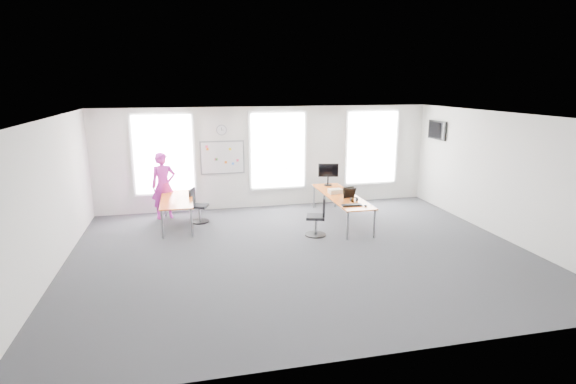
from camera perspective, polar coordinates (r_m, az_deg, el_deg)
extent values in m
plane|color=#2C2D32|center=(10.07, 1.69, -7.67)|extent=(10.00, 10.00, 0.00)
plane|color=white|center=(9.40, 1.82, 9.62)|extent=(10.00, 10.00, 0.00)
plane|color=white|center=(13.46, -2.58, 4.41)|extent=(10.00, 0.00, 10.00)
plane|color=white|center=(6.00, 11.57, -7.73)|extent=(10.00, 0.00, 10.00)
plane|color=white|center=(9.68, -28.23, -0.90)|extent=(0.00, 10.00, 10.00)
plane|color=white|center=(11.89, 25.76, 1.83)|extent=(0.00, 10.00, 10.00)
cube|color=silver|center=(13.20, -15.52, 4.62)|extent=(1.60, 0.06, 2.20)
cube|color=silver|center=(13.45, -1.30, 5.28)|extent=(1.60, 0.06, 2.20)
cube|color=silver|center=(14.36, 10.56, 5.59)|extent=(1.60, 0.06, 2.20)
cube|color=orange|center=(12.14, 6.79, -0.48)|extent=(0.80, 3.00, 0.03)
cylinder|color=gray|center=(10.82, 7.59, -4.27)|extent=(0.05, 0.05, 0.70)
cylinder|color=gray|center=(11.07, 10.90, -3.99)|extent=(0.05, 0.05, 0.70)
cylinder|color=gray|center=(13.45, 3.32, -0.61)|extent=(0.05, 0.05, 0.70)
cylinder|color=gray|center=(13.65, 6.06, -0.45)|extent=(0.05, 0.05, 0.70)
cube|color=orange|center=(12.03, -13.96, -0.90)|extent=(0.81, 2.02, 0.03)
cylinder|color=gray|center=(11.23, -15.66, -4.00)|extent=(0.05, 0.05, 0.71)
cylinder|color=gray|center=(11.21, -12.15, -3.82)|extent=(0.05, 0.05, 0.71)
cylinder|color=gray|center=(13.05, -15.33, -1.52)|extent=(0.05, 0.05, 0.71)
cylinder|color=gray|center=(13.03, -12.32, -1.36)|extent=(0.05, 0.05, 0.71)
cylinder|color=black|center=(11.17, 3.51, -5.42)|extent=(0.52, 0.52, 0.03)
cylinder|color=gray|center=(11.09, 3.52, -4.32)|extent=(0.06, 0.06, 0.42)
cube|color=black|center=(11.03, 3.54, -3.18)|extent=(0.56, 0.56, 0.07)
cube|color=black|center=(10.94, 4.61, -1.81)|extent=(0.18, 0.41, 0.45)
cylinder|color=black|center=(12.42, -11.10, -3.68)|extent=(0.49, 0.49, 0.03)
cylinder|color=gray|center=(12.35, -11.14, -2.74)|extent=(0.06, 0.06, 0.40)
cube|color=black|center=(12.30, -11.19, -1.76)|extent=(0.54, 0.54, 0.07)
cube|color=black|center=(12.29, -12.08, -0.54)|extent=(0.18, 0.39, 0.43)
imported|color=#CA2BB2|center=(12.78, -15.52, 0.77)|extent=(0.76, 0.59, 1.84)
cube|color=white|center=(13.25, -8.33, 4.35)|extent=(1.20, 0.03, 0.90)
cylinder|color=gray|center=(13.14, -8.45, 7.80)|extent=(0.30, 0.04, 0.30)
cube|color=black|center=(14.19, 18.42, 7.47)|extent=(0.06, 0.90, 0.55)
cube|color=black|center=(11.13, 8.12, -1.68)|extent=(0.52, 0.22, 0.02)
ellipsoid|color=black|center=(11.10, 9.82, -1.73)|extent=(0.08, 0.12, 0.04)
cylinder|color=black|center=(11.48, 8.21, -1.25)|extent=(0.07, 0.07, 0.01)
cylinder|color=black|center=(11.52, 8.04, -0.97)|extent=(0.04, 0.10, 0.10)
cylinder|color=black|center=(11.57, 8.73, -0.92)|extent=(0.04, 0.10, 0.10)
cylinder|color=gold|center=(11.52, 8.04, -0.97)|extent=(0.01, 0.10, 0.10)
cube|color=black|center=(11.53, 8.39, -0.69)|extent=(0.17, 0.02, 0.02)
cube|color=black|center=(11.90, 7.72, -0.03)|extent=(0.35, 0.15, 0.28)
cube|color=orange|center=(11.83, 7.85, -0.16)|extent=(0.33, 0.16, 0.25)
cube|color=black|center=(11.82, 7.88, -0.13)|extent=(0.35, 0.17, 0.27)
cube|color=beige|center=(12.32, 6.02, 0.11)|extent=(0.36, 0.27, 0.12)
cylinder|color=black|center=(13.27, 5.08, 0.90)|extent=(0.24, 0.24, 0.02)
cylinder|color=black|center=(13.24, 5.09, 1.40)|extent=(0.05, 0.05, 0.24)
cube|color=black|center=(13.16, 5.14, 2.77)|extent=(0.58, 0.17, 0.39)
cube|color=black|center=(13.14, 5.17, 2.75)|extent=(0.53, 0.12, 0.35)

